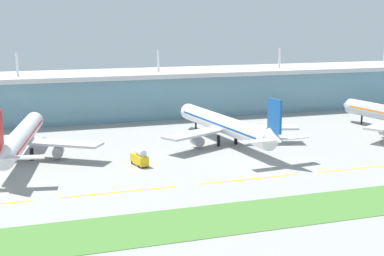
# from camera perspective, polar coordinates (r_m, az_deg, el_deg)

# --- Properties ---
(ground_plane) EXTENTS (600.00, 600.00, 0.00)m
(ground_plane) POSITION_cam_1_polar(r_m,az_deg,el_deg) (150.35, 6.32, -4.75)
(ground_plane) COLOR gray
(terminal_building) EXTENTS (288.00, 34.00, 27.97)m
(terminal_building) POSITION_cam_1_polar(r_m,az_deg,el_deg) (241.04, -3.76, 3.62)
(terminal_building) COLOR #6693A8
(terminal_building) RESTS_ON ground
(airliner_near_middle) EXTENTS (47.85, 65.14, 18.90)m
(airliner_near_middle) POSITION_cam_1_polar(r_m,az_deg,el_deg) (171.51, -17.04, -0.98)
(airliner_near_middle) COLOR white
(airliner_near_middle) RESTS_ON ground
(airliner_center) EXTENTS (48.58, 68.35, 18.90)m
(airliner_center) POSITION_cam_1_polar(r_m,az_deg,el_deg) (184.24, 3.40, 0.30)
(airliner_center) COLOR white
(airliner_center) RESTS_ON ground
(taxiway_stripe_mid_west) EXTENTS (28.00, 0.70, 0.04)m
(taxiway_stripe_mid_west) POSITION_cam_1_polar(r_m,az_deg,el_deg) (136.02, -7.41, -6.47)
(taxiway_stripe_mid_west) COLOR yellow
(taxiway_stripe_mid_west) RESTS_ON ground
(taxiway_stripe_centre) EXTENTS (28.00, 0.70, 0.04)m
(taxiway_stripe_centre) POSITION_cam_1_polar(r_m,az_deg,el_deg) (146.13, 5.82, -5.19)
(taxiway_stripe_centre) COLOR yellow
(taxiway_stripe_centre) RESTS_ON ground
(taxiway_stripe_mid_east) EXTENTS (28.00, 0.70, 0.04)m
(taxiway_stripe_mid_east) POSITION_cam_1_polar(r_m,az_deg,el_deg) (162.84, 16.80, -3.92)
(taxiway_stripe_mid_east) COLOR yellow
(taxiway_stripe_mid_east) RESTS_ON ground
(grass_verge) EXTENTS (300.00, 18.00, 0.10)m
(grass_verge) POSITION_cam_1_polar(r_m,az_deg,el_deg) (126.30, 11.85, -7.99)
(grass_verge) COLOR #477A33
(grass_verge) RESTS_ON ground
(fuel_truck) EXTENTS (3.87, 7.55, 4.95)m
(fuel_truck) POSITION_cam_1_polar(r_m,az_deg,el_deg) (158.65, -5.33, -3.04)
(fuel_truck) COLOR gold
(fuel_truck) RESTS_ON ground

